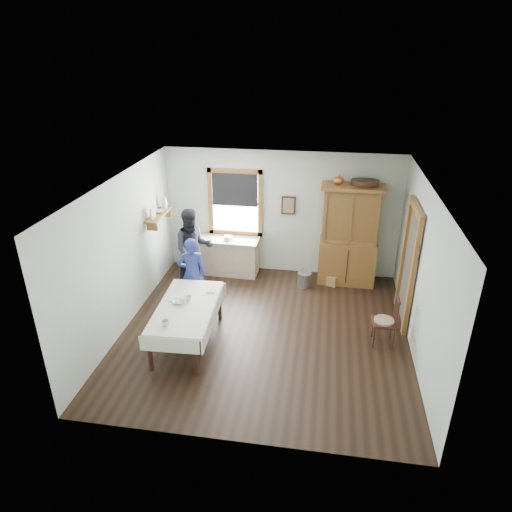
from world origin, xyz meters
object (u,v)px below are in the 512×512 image
(work_counter, at_px, (226,256))
(china_hutch, at_px, (349,236))
(dining_table, at_px, (188,324))
(wicker_basket, at_px, (329,279))
(pail, at_px, (304,279))
(spindle_chair, at_px, (385,320))
(figure_dark, at_px, (194,251))
(woman_blue, at_px, (192,277))

(work_counter, xyz_separation_m, china_hutch, (2.61, -0.01, 0.66))
(dining_table, bearing_deg, wicker_basket, 47.07)
(china_hutch, height_order, wicker_basket, china_hutch)
(china_hutch, relative_size, wicker_basket, 5.78)
(china_hutch, bearing_deg, pail, -157.43)
(china_hutch, distance_m, spindle_chair, 2.32)
(figure_dark, bearing_deg, dining_table, -100.63)
(wicker_basket, distance_m, figure_dark, 2.93)
(spindle_chair, bearing_deg, pail, 126.48)
(spindle_chair, height_order, woman_blue, woman_blue)
(work_counter, bearing_deg, pail, -9.22)
(woman_blue, bearing_deg, spindle_chair, 153.66)
(wicker_basket, relative_size, woman_blue, 0.27)
(pail, xyz_separation_m, wicker_basket, (0.52, 0.20, -0.04))
(pail, bearing_deg, work_counter, 168.65)
(dining_table, xyz_separation_m, pail, (1.83, 2.33, -0.21))
(china_hutch, xyz_separation_m, woman_blue, (-2.91, -1.56, -0.39))
(dining_table, xyz_separation_m, wicker_basket, (2.35, 2.53, -0.26))
(pail, bearing_deg, china_hutch, 21.44)
(wicker_basket, bearing_deg, work_counter, 176.06)
(china_hutch, relative_size, figure_dark, 1.37)
(pail, bearing_deg, dining_table, -128.14)
(work_counter, height_order, pail, work_counter)
(china_hutch, distance_m, pail, 1.30)
(china_hutch, distance_m, wicker_basket, 1.03)
(pail, xyz_separation_m, woman_blue, (-2.05, -1.22, 0.52))
(wicker_basket, height_order, woman_blue, woman_blue)
(work_counter, relative_size, china_hutch, 0.67)
(figure_dark, bearing_deg, pail, -15.38)
(work_counter, bearing_deg, figure_dark, -126.31)
(pail, relative_size, wicker_basket, 0.83)
(dining_table, bearing_deg, china_hutch, 44.77)
(china_hutch, height_order, figure_dark, china_hutch)
(spindle_chair, relative_size, figure_dark, 0.59)
(work_counter, relative_size, pail, 4.66)
(pail, height_order, wicker_basket, pail)
(spindle_chair, distance_m, wicker_basket, 2.25)
(dining_table, bearing_deg, woman_blue, 101.33)
(dining_table, xyz_separation_m, spindle_chair, (3.28, 0.51, 0.10))
(china_hutch, bearing_deg, dining_table, -134.10)
(dining_table, distance_m, pail, 2.97)
(spindle_chair, distance_m, woman_blue, 3.56)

